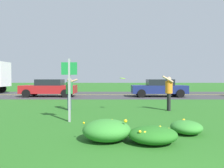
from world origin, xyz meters
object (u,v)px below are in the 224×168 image
(person_catcher_orange_shirt, at_px, (168,90))
(car_navy_center_left, at_px, (159,88))
(frisbee_lime, at_px, (122,78))
(person_thrower_green_shirt, at_px, (69,91))
(car_red_center_right, at_px, (49,88))
(sign_post_near_path, at_px, (69,83))

(person_catcher_orange_shirt, bearing_deg, car_navy_center_left, 81.23)
(person_catcher_orange_shirt, height_order, frisbee_lime, person_catcher_orange_shirt)
(frisbee_lime, bearing_deg, person_catcher_orange_shirt, 3.40)
(person_thrower_green_shirt, height_order, frisbee_lime, frisbee_lime)
(person_thrower_green_shirt, height_order, car_navy_center_left, person_thrower_green_shirt)
(person_thrower_green_shirt, bearing_deg, frisbee_lime, -6.34)
(person_thrower_green_shirt, bearing_deg, car_red_center_right, 112.59)
(person_catcher_orange_shirt, bearing_deg, car_red_center_right, 135.55)
(frisbee_lime, bearing_deg, car_navy_center_left, 66.64)
(sign_post_near_path, relative_size, frisbee_lime, 8.27)
(car_red_center_right, bearing_deg, person_thrower_green_shirt, -67.41)
(sign_post_near_path, bearing_deg, car_navy_center_left, 62.65)
(sign_post_near_path, xyz_separation_m, person_catcher_orange_shirt, (4.24, 2.69, -0.40))
(car_navy_center_left, bearing_deg, sign_post_near_path, -117.35)
(frisbee_lime, xyz_separation_m, car_red_center_right, (-5.76, 7.97, -0.81))
(frisbee_lime, distance_m, car_red_center_right, 9.87)
(sign_post_near_path, relative_size, person_thrower_green_shirt, 1.44)
(person_thrower_green_shirt, bearing_deg, person_catcher_orange_shirt, -1.81)
(sign_post_near_path, bearing_deg, person_catcher_orange_shirt, 32.41)
(person_catcher_orange_shirt, height_order, car_red_center_right, person_catcher_orange_shirt)
(frisbee_lime, bearing_deg, sign_post_near_path, -128.09)
(person_catcher_orange_shirt, bearing_deg, sign_post_near_path, -147.59)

